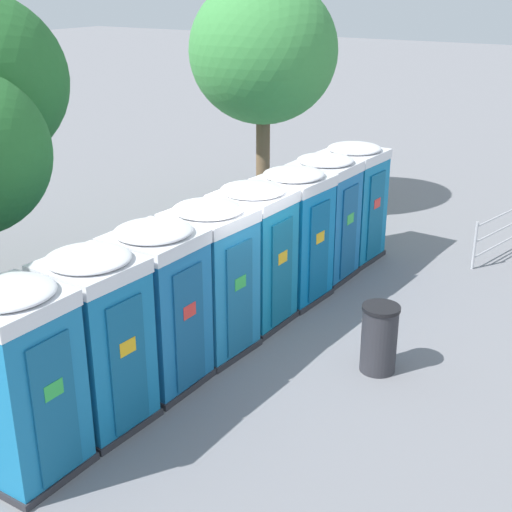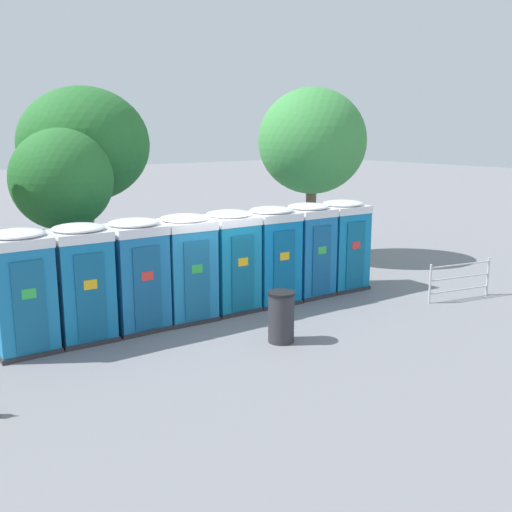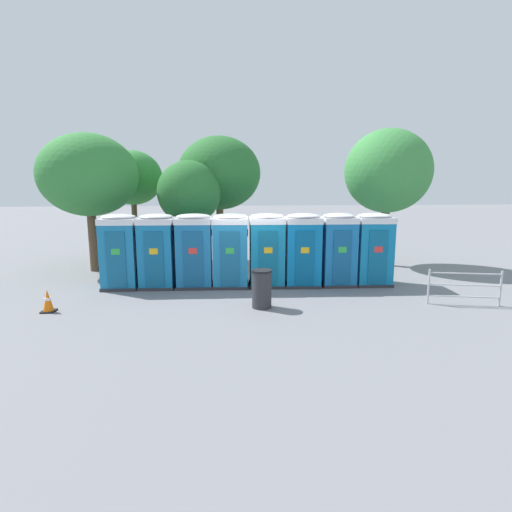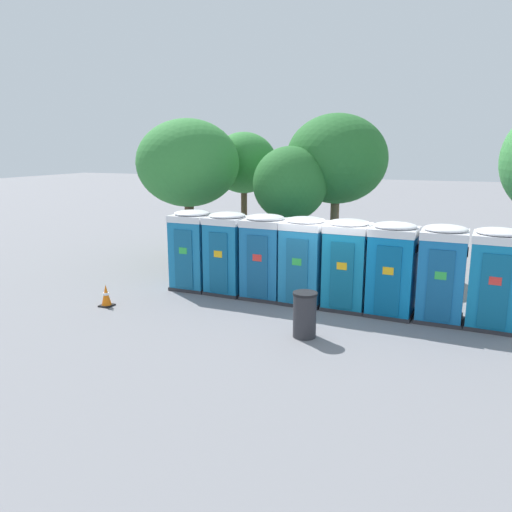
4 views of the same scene
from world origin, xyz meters
name	(u,v)px [view 2 (image 2 of 4)]	position (x,y,z in m)	size (l,w,h in m)	color
ground_plane	(208,313)	(0.00, 0.00, 0.00)	(120.00, 120.00, 0.00)	slate
portapotty_0	(21,291)	(-4.39, 0.11, 1.28)	(1.21, 1.22, 2.54)	#2D2D33
portapotty_1	(82,282)	(-3.14, 0.06, 1.28)	(1.25, 1.27, 2.54)	#2D2D33
portapotty_2	(136,274)	(-1.88, 0.02, 1.28)	(1.26, 1.22, 2.54)	#2D2D33
portapotty_3	(186,267)	(-0.63, -0.05, 1.28)	(1.30, 1.28, 2.54)	#2D2D33
portapotty_4	(230,260)	(0.63, -0.08, 1.28)	(1.24, 1.23, 2.54)	#2D2D33
portapotty_5	(271,255)	(1.88, -0.17, 1.28)	(1.31, 1.28, 2.54)	#2D2D33
portapotty_6	(308,249)	(3.13, -0.18, 1.28)	(1.21, 1.23, 2.54)	#2D2D33
portapotty_7	(342,244)	(4.38, -0.23, 1.28)	(1.31, 1.27, 2.54)	#2D2D33
street_tree_0	(62,181)	(-2.25, 3.46, 3.17)	(2.66, 2.66, 4.53)	brown
street_tree_2	(312,142)	(6.22, 3.13, 4.08)	(3.65, 3.65, 5.87)	brown
street_tree_4	(84,145)	(-0.96, 5.08, 4.04)	(3.78, 3.78, 5.72)	brown
trash_can	(281,317)	(0.17, -2.66, 0.56)	(0.59, 0.59, 1.11)	#2D2D33
event_barrier	(460,278)	(6.12, -2.96, 0.57)	(2.01, 0.50, 1.05)	#B7B7BC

